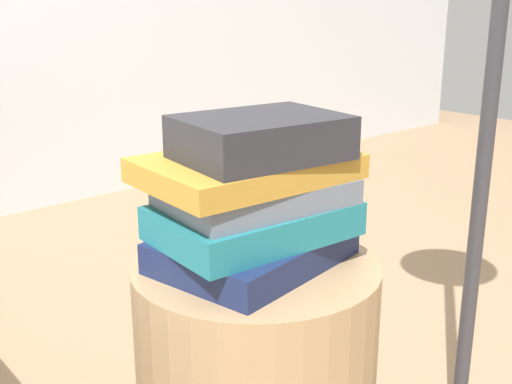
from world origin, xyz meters
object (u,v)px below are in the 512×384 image
Objects in this scene: book_navy at (255,248)px; book_ochre at (246,168)px; book_slate at (257,193)px; book_charcoal at (260,137)px; book_teal at (255,221)px.

book_navy is 0.92× the size of book_ochre.
book_navy is 0.13m from book_ochre.
book_slate is at bearing -67.21° from book_ochre.
book_charcoal reaches higher than book_slate.
book_charcoal is (-0.01, -0.02, 0.17)m from book_navy.
book_charcoal is (0.00, -0.01, 0.13)m from book_teal.
book_slate reaches higher than book_teal.
book_slate is at bearing -21.99° from book_teal.
book_teal is at bearing -75.71° from book_ochre.
book_ochre is (-0.00, 0.01, 0.08)m from book_teal.
book_navy is 0.05m from book_teal.
book_slate is 0.08m from book_charcoal.
book_ochre is 0.05m from book_charcoal.
book_charcoal reaches higher than book_navy.
book_teal is 0.08m from book_ochre.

